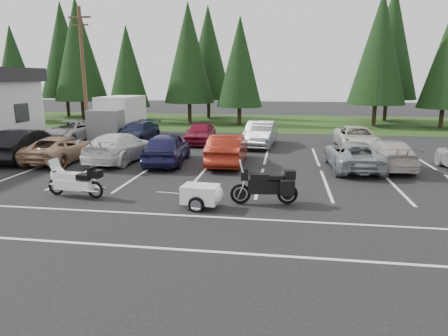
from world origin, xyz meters
TOP-DOWN VIEW (x-y plane):
  - ground at (0.00, 0.00)m, footprint 120.00×120.00m
  - grass_strip at (0.00, 24.00)m, footprint 80.00×16.00m
  - lake_water at (4.00, 55.00)m, footprint 70.00×50.00m
  - utility_pole at (-10.00, 12.00)m, footprint 1.60×0.26m
  - box_truck at (-8.00, 12.50)m, footprint 2.40×5.60m
  - stall_markings at (0.00, 2.00)m, footprint 32.00×16.00m
  - conifer_1 at (-22.00, 21.20)m, footprint 3.96×3.96m
  - conifer_2 at (-16.00, 22.80)m, footprint 5.10×5.10m
  - conifer_3 at (-10.50, 21.40)m, footprint 3.87×3.87m
  - conifer_4 at (-5.00, 22.90)m, footprint 4.80×4.80m
  - conifer_5 at (0.00, 21.60)m, footprint 4.14×4.14m
  - conifer_6 at (12.00, 22.10)m, footprint 4.93×4.93m
  - conifer_7 at (17.50, 21.80)m, footprint 4.27×4.27m
  - conifer_back_a at (-20.00, 27.00)m, footprint 5.28×5.28m
  - conifer_back_b at (-4.00, 27.50)m, footprint 4.97×4.97m
  - conifer_back_c at (14.00, 26.80)m, footprint 5.50×5.50m
  - car_near_1 at (-9.23, 3.79)m, footprint 1.89×5.03m
  - car_near_2 at (-7.22, 3.73)m, footprint 2.29×4.82m
  - car_near_3 at (-4.22, 4.21)m, footprint 2.51×5.29m
  - car_near_4 at (-1.68, 4.06)m, footprint 2.26×4.79m
  - car_near_5 at (1.39, 4.32)m, footprint 1.66×4.66m
  - car_near_6 at (7.39, 4.14)m, footprint 2.45×4.88m
  - car_near_7 at (9.08, 4.66)m, footprint 2.06×4.76m
  - car_far_0 at (-10.25, 10.08)m, footprint 2.77×5.29m
  - car_far_1 at (-5.64, 10.38)m, footprint 2.25×4.79m
  - car_far_2 at (-1.31, 10.47)m, footprint 1.80×4.23m
  - car_far_3 at (2.66, 10.01)m, footprint 2.06×4.89m
  - car_far_4 at (8.51, 9.87)m, footprint 2.39×4.95m
  - touring_motorcycle at (-3.31, -2.08)m, footprint 2.58×1.06m
  - cargo_trailer at (1.46, -2.65)m, footprint 1.81×1.14m
  - adventure_motorcycle at (3.52, -1.92)m, footprint 2.65×1.23m

SIDE VIEW (x-z plane):
  - ground at x=0.00m, z-range 0.00..0.00m
  - lake_water at x=4.00m, z-range -0.01..0.01m
  - stall_markings at x=0.00m, z-range 0.00..0.01m
  - grass_strip at x=0.00m, z-range 0.00..0.01m
  - cargo_trailer at x=1.46m, z-range 0.00..0.79m
  - car_near_6 at x=7.39m, z-range 0.00..1.33m
  - car_near_2 at x=-7.22m, z-range 0.00..1.33m
  - car_far_1 at x=-5.64m, z-range 0.00..1.35m
  - car_far_4 at x=8.51m, z-range 0.00..1.36m
  - car_near_7 at x=9.08m, z-range 0.00..1.36m
  - touring_motorcycle at x=-3.31m, z-range 0.00..1.39m
  - car_far_0 at x=-10.25m, z-range 0.00..1.42m
  - car_far_2 at x=-1.31m, z-range 0.00..1.42m
  - car_near_3 at x=-4.22m, z-range 0.00..1.49m
  - car_near_5 at x=1.39m, z-range 0.00..1.53m
  - adventure_motorcycle at x=3.52m, z-range 0.00..1.55m
  - car_far_3 at x=2.66m, z-range 0.00..1.57m
  - car_near_4 at x=-1.68m, z-range 0.00..1.58m
  - car_near_1 at x=-9.23m, z-range 0.00..1.64m
  - box_truck at x=-8.00m, z-range 0.00..2.90m
  - utility_pole at x=-10.00m, z-range 0.20..9.20m
  - conifer_3 at x=-10.50m, z-range 0.76..9.78m
  - conifer_1 at x=-22.00m, z-range 0.78..10.00m
  - conifer_5 at x=0.00m, z-range 0.81..10.45m
  - conifer_7 at x=17.50m, z-range 0.84..10.78m
  - conifer_4 at x=-5.00m, z-range 0.95..12.12m
  - conifer_6 at x=12.00m, z-range 0.97..12.45m
  - conifer_back_b at x=-4.00m, z-range 0.98..12.56m
  - conifer_2 at x=-16.00m, z-range 1.01..12.90m
  - conifer_back_a at x=-20.00m, z-range 1.04..13.34m
  - conifer_back_c at x=14.00m, z-range 1.09..13.90m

